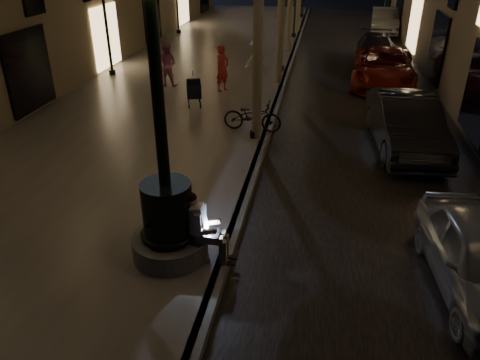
% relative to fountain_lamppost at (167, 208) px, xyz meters
% --- Properties ---
extents(ground, '(120.00, 120.00, 0.00)m').
position_rel_fountain_lamppost_xyz_m(ground, '(1.00, 13.00, -1.21)').
color(ground, black).
rests_on(ground, ground).
extents(cobble_lane, '(6.00, 45.00, 0.02)m').
position_rel_fountain_lamppost_xyz_m(cobble_lane, '(4.00, 13.00, -1.20)').
color(cobble_lane, black).
rests_on(cobble_lane, ground).
extents(promenade, '(8.00, 45.00, 0.20)m').
position_rel_fountain_lamppost_xyz_m(promenade, '(-3.00, 13.00, -1.11)').
color(promenade, '#645E58').
rests_on(promenade, ground).
extents(curb_strip, '(0.25, 45.00, 0.20)m').
position_rel_fountain_lamppost_xyz_m(curb_strip, '(1.00, 13.00, -1.11)').
color(curb_strip, '#59595B').
rests_on(curb_strip, ground).
extents(fountain_lamppost, '(1.40, 1.40, 5.21)m').
position_rel_fountain_lamppost_xyz_m(fountain_lamppost, '(0.00, 0.00, 0.00)').
color(fountain_lamppost, '#59595B').
rests_on(fountain_lamppost, promenade).
extents(seated_man_laptop, '(0.99, 0.34, 1.36)m').
position_rel_fountain_lamppost_xyz_m(seated_man_laptop, '(0.61, 0.00, -0.29)').
color(seated_man_laptop, tan).
rests_on(seated_man_laptop, promenade).
extents(lamp_curb_a, '(0.36, 0.36, 4.81)m').
position_rel_fountain_lamppost_xyz_m(lamp_curb_a, '(0.70, 6.00, 2.02)').
color(lamp_curb_a, black).
rests_on(lamp_curb_a, promenade).
extents(lamp_left_b, '(0.36, 0.36, 4.81)m').
position_rel_fountain_lamppost_xyz_m(lamp_left_b, '(-6.40, 12.00, 2.02)').
color(lamp_left_b, black).
rests_on(lamp_left_b, promenade).
extents(stroller, '(0.71, 1.17, 1.18)m').
position_rel_fountain_lamppost_xyz_m(stroller, '(-1.82, 8.54, -0.42)').
color(stroller, black).
rests_on(stroller, promenade).
extents(car_second, '(1.99, 4.77, 1.53)m').
position_rel_fountain_lamppost_xyz_m(car_second, '(5.00, 6.39, -0.44)').
color(car_second, black).
rests_on(car_second, ground).
extents(car_third, '(2.82, 5.42, 1.46)m').
position_rel_fountain_lamppost_xyz_m(car_third, '(5.00, 13.06, -0.48)').
color(car_third, maroon).
rests_on(car_third, ground).
extents(car_rear, '(2.14, 4.61, 1.30)m').
position_rel_fountain_lamppost_xyz_m(car_rear, '(5.00, 17.05, -0.56)').
color(car_rear, '#2D2D32').
rests_on(car_rear, ground).
extents(car_fifth, '(1.94, 4.72, 1.52)m').
position_rel_fountain_lamppost_xyz_m(car_fifth, '(6.20, 25.25, -0.45)').
color(car_fifth, '#A8A6A2').
rests_on(car_fifth, ground).
extents(pedestrian_red, '(0.68, 0.75, 1.72)m').
position_rel_fountain_lamppost_xyz_m(pedestrian_red, '(-1.20, 10.46, -0.15)').
color(pedestrian_red, red).
rests_on(pedestrian_red, promenade).
extents(pedestrian_pink, '(0.86, 0.69, 1.70)m').
position_rel_fountain_lamppost_xyz_m(pedestrian_pink, '(-3.50, 10.80, -0.16)').
color(pedestrian_pink, '#C1668F').
rests_on(pedestrian_pink, promenade).
extents(pedestrian_white, '(1.15, 1.15, 1.60)m').
position_rel_fountain_lamppost_xyz_m(pedestrian_white, '(-0.20, 12.51, -0.21)').
color(pedestrian_white, silver).
rests_on(pedestrian_white, promenade).
extents(bicycle, '(1.82, 0.74, 0.94)m').
position_rel_fountain_lamppost_xyz_m(bicycle, '(0.55, 6.52, -0.54)').
color(bicycle, black).
rests_on(bicycle, promenade).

